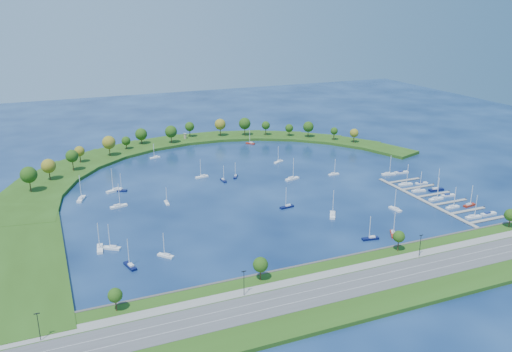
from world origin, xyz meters
name	(u,v)px	position (x,y,z in m)	size (l,w,h in m)	color
ground	(252,186)	(0.00, 0.00, 0.00)	(700.00, 700.00, 0.00)	#07173D
south_shoreline	(370,280)	(0.03, -122.88, 1.00)	(420.00, 43.10, 11.60)	#2A4B14
breakwater	(157,170)	(-46.33, 48.72, 0.99)	(286.74, 247.64, 2.00)	#2A4B14
breakwater_trees	(177,138)	(-22.48, 88.23, 10.86)	(237.05, 96.04, 14.98)	#382314
harbor_tower	(185,136)	(-8.37, 117.85, 4.13)	(2.60, 2.60, 4.15)	gray
dock_system	(435,199)	(85.30, -61.00, 0.35)	(24.28, 82.00, 1.60)	gray
moored_boat_0	(236,176)	(-3.26, 18.51, 0.85)	(4.91, 6.73, 9.81)	#090F3C
moored_boat_1	(81,198)	(-96.19, 14.55, 0.98)	(5.88, 9.98, 14.17)	white
moored_boat_2	(112,247)	(-89.26, -53.77, 0.91)	(8.06, 6.49, 12.03)	white
moored_boat_3	(115,190)	(-77.06, 21.55, 0.97)	(9.90, 6.10, 14.11)	white
moored_boat_4	(250,143)	(35.82, 89.73, 0.87)	(6.32, 6.73, 10.62)	maroon
moored_boat_5	(167,202)	(-53.64, -8.91, 0.85)	(2.10, 6.62, 9.62)	white
moored_boat_6	(202,176)	(-22.87, 26.15, 0.91)	(8.45, 3.43, 12.07)	white
moored_boat_7	(155,157)	(-40.69, 79.81, 0.87)	(7.44, 3.61, 10.54)	white
moored_boat_8	(279,161)	(35.25, 36.90, 0.89)	(7.97, 5.61, 11.54)	white
moored_boat_9	(100,248)	(-94.18, -52.57, 0.94)	(3.59, 9.26, 13.26)	white
moored_boat_10	(166,255)	(-68.81, -70.38, 0.88)	(6.62, 6.99, 11.06)	white
moored_boat_11	(223,180)	(-12.66, 14.55, 0.86)	(2.06, 6.84, 10.00)	#090F3C
moored_boat_12	(120,190)	(-73.85, 20.61, 0.88)	(7.54, 5.40, 10.95)	#090F3C
moored_boat_13	(393,233)	(35.50, -89.93, 0.90)	(5.96, 8.01, 11.72)	maroon
moored_boat_14	(333,214)	(20.77, -59.21, 0.97)	(7.17, 9.48, 13.92)	white
moored_boat_15	(334,174)	(56.01, -1.09, 0.87)	(7.25, 2.45, 10.49)	white
moored_boat_16	(395,209)	(55.65, -64.84, 0.89)	(3.29, 8.07, 11.51)	white
moored_boat_17	(287,206)	(4.23, -39.65, 0.89)	(8.12, 3.26, 11.61)	#090F3C
moored_boat_18	(371,238)	(22.77, -90.01, 0.90)	(8.25, 3.38, 11.78)	#090F3C
moored_boat_19	(119,206)	(-78.68, -4.41, 0.95)	(9.43, 4.53, 13.37)	white
moored_boat_20	(292,178)	(27.37, 0.60, 0.97)	(9.83, 4.95, 13.92)	white
moored_boat_21	(130,265)	(-84.61, -73.91, 0.92)	(4.45, 8.86, 12.54)	#090F3C
docked_boat_0	(473,216)	(85.51, -88.98, 0.92)	(8.65, 3.17, 12.44)	white
docked_boat_1	(488,214)	(95.97, -88.73, 0.65)	(8.73, 2.50, 1.78)	white
docked_boat_2	(453,207)	(85.52, -74.33, 0.90)	(8.08, 2.51, 11.77)	white
docked_boat_3	(469,205)	(96.03, -75.48, 0.89)	(8.09, 3.33, 11.55)	maroon
docked_boat_4	(436,199)	(85.51, -61.41, 0.94)	(8.96, 3.03, 12.97)	white
docked_boat_5	(448,195)	(95.98, -59.21, 0.61)	(8.35, 3.32, 1.66)	white
docked_boat_6	(419,190)	(85.52, -46.77, 0.91)	(8.55, 3.60, 12.18)	white
docked_boat_7	(436,189)	(96.00, -49.41, 0.95)	(9.26, 3.27, 13.36)	#090F3C
docked_boat_8	(405,184)	(85.51, -34.79, 0.94)	(9.03, 2.98, 13.09)	white
docked_boat_9	(421,183)	(95.99, -36.49, 0.57)	(7.87, 3.12, 1.56)	white
docked_boat_10	(388,174)	(87.91, -14.73, 0.94)	(9.15, 3.97, 13.02)	white
docked_boat_11	(401,172)	(97.87, -14.76, 0.68)	(9.28, 3.72, 1.84)	white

